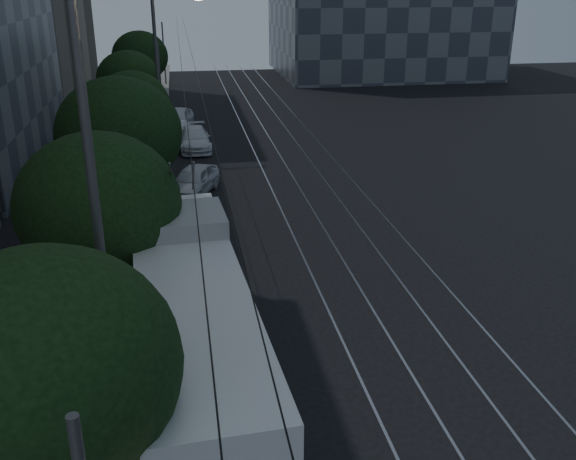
{
  "coord_description": "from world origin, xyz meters",
  "views": [
    {
      "loc": [
        -4.05,
        -15.54,
        10.08
      ],
      "look_at": [
        -0.74,
        4.1,
        2.18
      ],
      "focal_mm": 40.0,
      "sensor_mm": 36.0,
      "label": 1
    }
  ],
  "objects_px": {
    "trolleybus": "(192,325)",
    "pickup_silver": "(181,227)",
    "car_white_b": "(195,139)",
    "car_white_d": "(177,119)",
    "car_white_a": "(193,181)",
    "streetlamp_near": "(115,189)",
    "car_white_c": "(178,133)",
    "streetlamp_far": "(164,54)"
  },
  "relations": [
    {
      "from": "car_white_b",
      "to": "car_white_d",
      "type": "distance_m",
      "value": 5.59
    },
    {
      "from": "car_white_a",
      "to": "car_white_b",
      "type": "xyz_separation_m",
      "value": [
        0.36,
        8.96,
        -0.03
      ]
    },
    {
      "from": "car_white_b",
      "to": "car_white_a",
      "type": "bearing_deg",
      "value": -94.0
    },
    {
      "from": "trolleybus",
      "to": "streetlamp_near",
      "type": "bearing_deg",
      "value": -122.34
    },
    {
      "from": "car_white_b",
      "to": "car_white_d",
      "type": "xyz_separation_m",
      "value": [
        -1.01,
        5.5,
        0.11
      ]
    },
    {
      "from": "pickup_silver",
      "to": "streetlamp_far",
      "type": "relative_size",
      "value": 0.63
    },
    {
      "from": "trolleybus",
      "to": "streetlamp_near",
      "type": "height_order",
      "value": "streetlamp_near"
    },
    {
      "from": "car_white_b",
      "to": "car_white_d",
      "type": "bearing_deg",
      "value": 98.7
    },
    {
      "from": "car_white_a",
      "to": "car_white_b",
      "type": "relative_size",
      "value": 0.89
    },
    {
      "from": "car_white_b",
      "to": "streetlamp_far",
      "type": "xyz_separation_m",
      "value": [
        -1.5,
        -1.84,
        5.33
      ]
    },
    {
      "from": "car_white_c",
      "to": "car_white_d",
      "type": "xyz_separation_m",
      "value": [
        0.0,
        3.93,
        0.09
      ]
    },
    {
      "from": "pickup_silver",
      "to": "car_white_a",
      "type": "relative_size",
      "value": 1.52
    },
    {
      "from": "pickup_silver",
      "to": "car_white_d",
      "type": "distance_m",
      "value": 21.13
    },
    {
      "from": "car_white_b",
      "to": "streetlamp_near",
      "type": "height_order",
      "value": "streetlamp_near"
    },
    {
      "from": "trolleybus",
      "to": "car_white_c",
      "type": "height_order",
      "value": "trolleybus"
    },
    {
      "from": "car_white_c",
      "to": "streetlamp_near",
      "type": "xyz_separation_m",
      "value": [
        -1.08,
        -28.89,
        5.56
      ]
    },
    {
      "from": "trolleybus",
      "to": "car_white_c",
      "type": "bearing_deg",
      "value": 86.57
    },
    {
      "from": "trolleybus",
      "to": "car_white_d",
      "type": "bearing_deg",
      "value": 86.51
    },
    {
      "from": "pickup_silver",
      "to": "car_white_d",
      "type": "relative_size",
      "value": 1.36
    },
    {
      "from": "streetlamp_far",
      "to": "car_white_a",
      "type": "bearing_deg",
      "value": -80.89
    },
    {
      "from": "car_white_c",
      "to": "car_white_d",
      "type": "bearing_deg",
      "value": 73.85
    },
    {
      "from": "car_white_a",
      "to": "car_white_c",
      "type": "height_order",
      "value": "car_white_a"
    },
    {
      "from": "car_white_a",
      "to": "car_white_b",
      "type": "height_order",
      "value": "car_white_a"
    },
    {
      "from": "car_white_a",
      "to": "car_white_c",
      "type": "relative_size",
      "value": 0.99
    },
    {
      "from": "car_white_c",
      "to": "trolleybus",
      "type": "bearing_deg",
      "value": -105.72
    },
    {
      "from": "car_white_c",
      "to": "pickup_silver",
      "type": "bearing_deg",
      "value": -106.15
    },
    {
      "from": "car_white_d",
      "to": "trolleybus",
      "type": "bearing_deg",
      "value": -79.17
    },
    {
      "from": "car_white_b",
      "to": "car_white_c",
      "type": "relative_size",
      "value": 1.1
    },
    {
      "from": "car_white_d",
      "to": "car_white_b",
      "type": "bearing_deg",
      "value": -69.12
    },
    {
      "from": "car_white_a",
      "to": "streetlamp_near",
      "type": "height_order",
      "value": "streetlamp_near"
    },
    {
      "from": "pickup_silver",
      "to": "streetlamp_near",
      "type": "xyz_separation_m",
      "value": [
        -1.08,
        -11.69,
        5.38
      ]
    },
    {
      "from": "car_white_d",
      "to": "streetlamp_far",
      "type": "relative_size",
      "value": 0.46
    },
    {
      "from": "car_white_b",
      "to": "car_white_c",
      "type": "height_order",
      "value": "car_white_c"
    },
    {
      "from": "car_white_c",
      "to": "car_white_d",
      "type": "height_order",
      "value": "car_white_d"
    },
    {
      "from": "pickup_silver",
      "to": "car_white_c",
      "type": "xyz_separation_m",
      "value": [
        0.0,
        17.21,
        -0.18
      ]
    },
    {
      "from": "trolleybus",
      "to": "car_white_b",
      "type": "distance_m",
      "value": 25.0
    },
    {
      "from": "car_white_d",
      "to": "streetlamp_near",
      "type": "xyz_separation_m",
      "value": [
        -1.08,
        -32.82,
        5.47
      ]
    },
    {
      "from": "pickup_silver",
      "to": "car_white_b",
      "type": "bearing_deg",
      "value": 83.37
    },
    {
      "from": "car_white_b",
      "to": "car_white_d",
      "type": "relative_size",
      "value": 1.0
    },
    {
      "from": "trolleybus",
      "to": "car_white_d",
      "type": "relative_size",
      "value": 2.78
    },
    {
      "from": "streetlamp_far",
      "to": "car_white_d",
      "type": "bearing_deg",
      "value": 86.2
    },
    {
      "from": "trolleybus",
      "to": "pickup_silver",
      "type": "distance_m",
      "value": 9.37
    }
  ]
}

